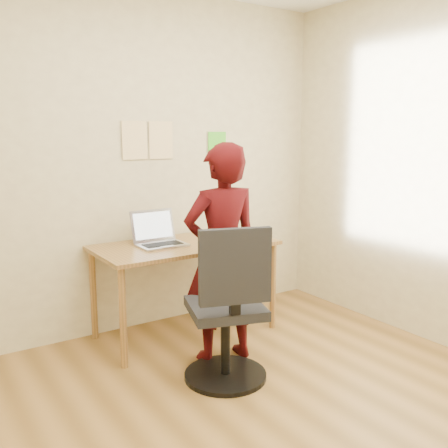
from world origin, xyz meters
TOP-DOWN VIEW (x-y plane):
  - room at (0.00, 0.00)m, footprint 3.58×3.58m
  - desk at (0.24, 1.38)m, footprint 1.40×0.70m
  - laptop at (0.04, 1.44)m, footprint 0.36×0.32m
  - paper_sheet at (0.63, 1.35)m, footprint 0.24×0.32m
  - phone at (0.53, 1.18)m, footprint 0.08×0.13m
  - wall_note_left at (-0.00, 1.74)m, footprint 0.21×0.00m
  - wall_note_mid at (0.23, 1.74)m, footprint 0.21×0.00m
  - wall_note_right at (0.77, 1.74)m, footprint 0.18×0.00m
  - office_chair at (0.07, 0.51)m, footprint 0.58×0.59m
  - person at (0.23, 0.84)m, footprint 0.60×0.43m

SIDE VIEW (x-z plane):
  - office_chair at x=0.07m, z-range -0.08..0.97m
  - desk at x=0.24m, z-range 0.28..1.02m
  - paper_sheet at x=0.63m, z-range 0.74..0.74m
  - phone at x=0.53m, z-range 0.74..0.75m
  - person at x=0.23m, z-range 0.00..1.53m
  - laptop at x=0.04m, z-range 0.66..0.92m
  - room at x=0.00m, z-range -0.04..2.74m
  - wall_note_right at x=0.77m, z-range 1.36..1.60m
  - wall_note_mid at x=0.23m, z-range 1.38..1.68m
  - wall_note_left at x=0.00m, z-range 1.38..1.68m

